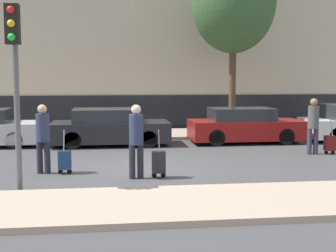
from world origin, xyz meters
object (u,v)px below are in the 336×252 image
(pedestrian_left, at_px, (43,134))
(pedestrian_right, at_px, (313,123))
(trolley_right, at_px, (330,143))
(trolley_left, at_px, (65,160))
(trolley_center, at_px, (159,162))
(bare_tree_near_crossing, at_px, (234,2))
(traffic_light, at_px, (14,61))
(parked_car_2, at_px, (244,126))
(pedestrian_center, at_px, (136,137))
(parked_car_1, at_px, (110,128))

(pedestrian_left, height_order, pedestrian_right, pedestrian_right)
(pedestrian_right, bearing_deg, pedestrian_left, 20.64)
(trolley_right, bearing_deg, trolley_left, -166.05)
(trolley_center, bearing_deg, bare_tree_near_crossing, 63.03)
(trolley_left, relative_size, bare_tree_near_crossing, 0.15)
(trolley_center, relative_size, traffic_light, 0.30)
(pedestrian_left, distance_m, trolley_center, 3.04)
(bare_tree_near_crossing, bearing_deg, trolley_left, -131.98)
(parked_car_2, height_order, pedestrian_center, pedestrian_center)
(pedestrian_left, bearing_deg, traffic_light, 96.25)
(parked_car_2, height_order, trolley_center, parked_car_2)
(parked_car_2, xyz_separation_m, pedestrian_left, (-6.66, -4.75, 0.38))
(pedestrian_center, height_order, trolley_center, pedestrian_center)
(trolley_right, bearing_deg, trolley_center, -154.59)
(pedestrian_left, distance_m, bare_tree_near_crossing, 10.51)
(bare_tree_near_crossing, bearing_deg, parked_car_2, -91.46)
(parked_car_2, xyz_separation_m, trolley_center, (-3.81, -5.60, -0.24))
(trolley_center, relative_size, trolley_right, 1.04)
(traffic_light, bearing_deg, parked_car_1, 74.30)
(parked_car_1, bearing_deg, parked_car_2, 0.03)
(trolley_left, xyz_separation_m, pedestrian_right, (7.52, 2.07, 0.66))
(pedestrian_center, bearing_deg, pedestrian_left, -26.03)
(parked_car_1, relative_size, trolley_right, 3.68)
(trolley_center, xyz_separation_m, bare_tree_near_crossing, (3.87, 7.60, 5.08))
(trolley_left, distance_m, trolley_center, 2.43)
(trolley_center, bearing_deg, parked_car_1, 101.78)
(pedestrian_right, xyz_separation_m, traffic_light, (-8.30, -4.03, 1.77))
(pedestrian_right, height_order, bare_tree_near_crossing, bare_tree_near_crossing)
(parked_car_2, height_order, bare_tree_near_crossing, bare_tree_near_crossing)
(pedestrian_left, relative_size, pedestrian_right, 0.99)
(pedestrian_left, bearing_deg, trolley_right, -154.86)
(pedestrian_center, bearing_deg, pedestrian_right, -158.42)
(trolley_left, xyz_separation_m, pedestrian_center, (1.76, -0.77, 0.67))
(parked_car_1, relative_size, bare_tree_near_crossing, 0.56)
(pedestrian_left, relative_size, traffic_light, 0.45)
(trolley_left, height_order, traffic_light, traffic_light)
(parked_car_2, bearing_deg, trolley_left, -141.49)
(trolley_left, xyz_separation_m, trolley_right, (8.07, 2.00, -0.00))
(pedestrian_center, height_order, traffic_light, traffic_light)
(trolley_center, bearing_deg, traffic_light, -158.33)
(pedestrian_left, height_order, trolley_left, pedestrian_left)
(trolley_right, bearing_deg, pedestrian_center, -156.21)
(pedestrian_center, bearing_deg, trolley_right, -160.94)
(trolley_center, distance_m, bare_tree_near_crossing, 9.92)
(pedestrian_center, xyz_separation_m, pedestrian_right, (5.76, 2.85, -0.01))
(pedestrian_right, relative_size, traffic_light, 0.45)
(pedestrian_center, bearing_deg, bare_tree_near_crossing, -124.74)
(pedestrian_right, relative_size, trolley_right, 1.56)
(traffic_light, bearing_deg, pedestrian_right, 25.90)
(pedestrian_left, bearing_deg, pedestrian_center, 171.50)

